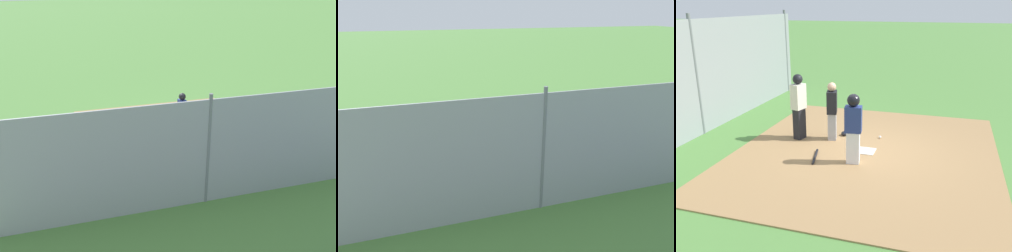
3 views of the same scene
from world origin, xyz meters
The scene contains 10 objects.
ground_plane centered at (0.00, 0.00, 0.00)m, with size 140.00×140.00×0.00m, color #51843D.
dirt_infield centered at (0.00, 0.00, 0.01)m, with size 7.20×6.40×0.03m, color #9E774C.
home_plate centered at (0.00, 0.00, 0.04)m, with size 0.44×0.44×0.02m, color white.
catcher centered at (-0.58, -1.10, 0.85)m, with size 0.43×0.35×1.59m.
umpire centered at (-0.38, -1.99, 0.98)m, with size 0.44×0.36×1.80m.
runner centered at (0.75, -0.14, 0.98)m, with size 0.31×0.41×1.66m.
baseball_bat centered at (0.75, -1.10, 0.06)m, with size 0.06×0.06×0.83m, color black.
catcher_mask centered at (-0.96, -0.85, 0.09)m, with size 0.24×0.20×0.12m, color black.
baseball centered at (-1.02, 0.15, 0.07)m, with size 0.07×0.07×0.07m, color white.
backstop_fence centered at (0.00, -4.86, 1.60)m, with size 12.00×0.10×3.35m.
Camera 2 is at (-2.94, -11.29, 5.06)m, focal length 32.81 mm.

